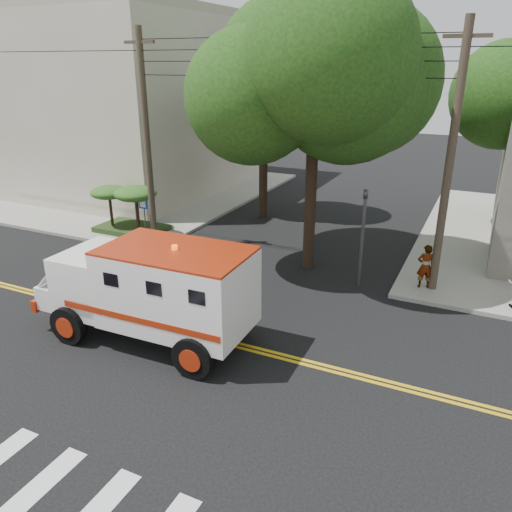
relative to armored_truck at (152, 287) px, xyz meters
The scene contains 12 objects.
ground 1.95m from the armored_truck, 48.30° to the left, with size 100.00×100.00×0.00m, color black.
sidewalk_nw 19.24m from the armored_truck, 132.10° to the left, with size 17.00×17.00×0.15m, color gray.
building_left 21.91m from the armored_truck, 133.37° to the left, with size 16.00×14.00×10.00m, color #B8AE97.
utility_pole_left 8.81m from the armored_truck, 126.38° to the left, with size 0.28×0.28×9.00m, color #382D23.
utility_pole_right 10.20m from the armored_truck, 44.91° to the left, with size 0.28×0.28×9.00m, color #382D23.
tree_main 9.22m from the armored_truck, 69.56° to the left, with size 6.08×5.70×9.85m.
tree_left 13.30m from the armored_truck, 99.23° to the left, with size 4.48×4.20×7.70m.
traffic_signal 7.75m from the armored_truck, 54.90° to the left, with size 0.15×0.18×3.60m.
accessibility_sign 8.86m from the armored_truck, 128.84° to the left, with size 0.45×0.10×2.02m.
palm_planter 10.01m from the armored_truck, 132.74° to the left, with size 3.52×2.63×2.36m.
armored_truck is the anchor object (origin of this frame).
pedestrian_a 9.57m from the armored_truck, 45.94° to the left, with size 0.59×0.39×1.61m, color gray.
Camera 1 is at (7.56, -11.10, 7.67)m, focal length 35.00 mm.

